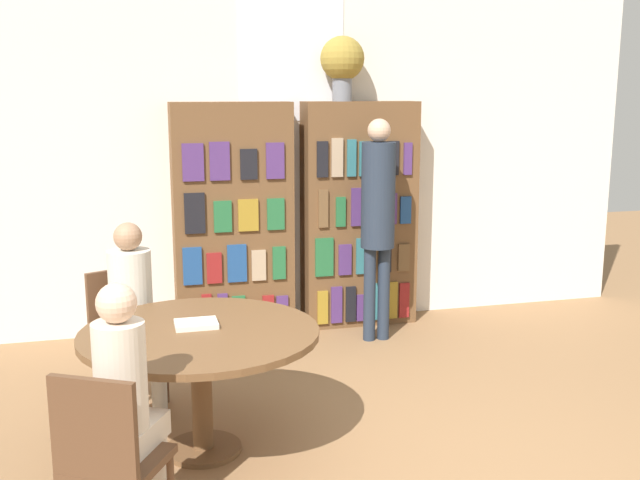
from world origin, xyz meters
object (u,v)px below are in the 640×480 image
at_px(flower_vase, 342,61).
at_px(chair_near_camera, 108,454).
at_px(chair_left_side, 124,329).
at_px(seated_reader_right, 127,395).
at_px(librarian_standing, 378,208).
at_px(reading_table, 200,348).
at_px(seated_reader_left, 134,304).
at_px(bookshelf_right, 359,215).
at_px(bookshelf_left, 233,221).

height_order(flower_vase, chair_near_camera, flower_vase).
bearing_deg(flower_vase, chair_left_side, -146.94).
bearing_deg(flower_vase, chair_near_camera, -122.88).
bearing_deg(seated_reader_right, librarian_standing, 78.77).
bearing_deg(reading_table, flower_vase, 55.76).
distance_m(chair_near_camera, chair_left_side, 1.81).
height_order(seated_reader_left, seated_reader_right, seated_reader_left).
relative_size(bookshelf_right, seated_reader_left, 1.60).
xyz_separation_m(chair_left_side, librarian_standing, (2.04, 0.72, 0.63)).
relative_size(chair_left_side, seated_reader_left, 0.71).
relative_size(reading_table, chair_left_side, 1.54).
relative_size(chair_near_camera, chair_left_side, 1.00).
bearing_deg(chair_near_camera, seated_reader_right, 90.00).
bearing_deg(librarian_standing, flower_vase, 107.59).
height_order(chair_near_camera, chair_left_side, same).
xyz_separation_m(chair_near_camera, seated_reader_right, (0.09, 0.16, 0.20)).
bearing_deg(seated_reader_right, reading_table, 90.00).
bearing_deg(chair_near_camera, reading_table, 90.00).
xyz_separation_m(bookshelf_left, seated_reader_left, (-0.85, -1.38, -0.28)).
distance_m(bookshelf_left, chair_near_camera, 3.22).
xyz_separation_m(seated_reader_left, seated_reader_right, (-0.06, -1.48, -0.01)).
relative_size(bookshelf_left, seated_reader_left, 1.60).
distance_m(reading_table, seated_reader_left, 0.84).
bearing_deg(flower_vase, bookshelf_left, -179.72).
height_order(reading_table, chair_near_camera, chair_near_camera).
distance_m(reading_table, librarian_standing, 2.36).
height_order(flower_vase, librarian_standing, flower_vase).
bearing_deg(chair_near_camera, seated_reader_left, 114.20).
distance_m(flower_vase, seated_reader_right, 3.78).
height_order(chair_near_camera, seated_reader_right, seated_reader_right).
height_order(bookshelf_left, seated_reader_left, bookshelf_left).
relative_size(reading_table, librarian_standing, 0.73).
bearing_deg(bookshelf_right, bookshelf_left, -180.00).
bearing_deg(seated_reader_left, reading_table, 90.00).
bearing_deg(seated_reader_left, seated_reader_right, 63.12).
relative_size(reading_table, chair_near_camera, 1.54).
distance_m(bookshelf_left, bookshelf_right, 1.12).
distance_m(reading_table, chair_left_side, 1.02).
xyz_separation_m(bookshelf_left, bookshelf_right, (1.12, 0.00, -0.00)).
xyz_separation_m(bookshelf_right, reading_table, (-1.62, -2.14, -0.35)).
bearing_deg(bookshelf_right, seated_reader_right, -125.31).
bearing_deg(bookshelf_right, flower_vase, 178.32).
bearing_deg(flower_vase, seated_reader_right, -123.07).
height_order(bookshelf_right, librarian_standing, bookshelf_right).
relative_size(bookshelf_left, chair_near_camera, 2.24).
bearing_deg(seated_reader_right, bookshelf_left, 101.74).
distance_m(flower_vase, reading_table, 3.08).
distance_m(chair_near_camera, seated_reader_right, 0.27).
bearing_deg(reading_table, chair_near_camera, -119.41).
distance_m(seated_reader_left, librarian_standing, 2.20).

